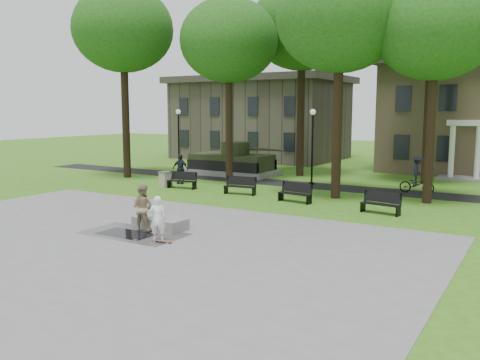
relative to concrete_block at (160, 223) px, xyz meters
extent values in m
plane|color=#346116|center=(-0.16, 1.97, -0.24)|extent=(120.00, 120.00, 0.00)
cube|color=gray|center=(-0.16, -3.03, -0.23)|extent=(22.00, 16.00, 0.02)
cube|color=black|center=(-0.16, 13.97, -0.24)|extent=(44.00, 2.60, 0.01)
cube|color=#4C443D|center=(-11.16, 28.47, 3.35)|extent=(15.00, 10.00, 7.20)
cylinder|color=black|center=(-12.16, 10.97, 4.24)|extent=(0.52, 0.52, 8.96)
ellipsoid|color=#1D4A11|center=(-12.16, 10.97, 9.84)|extent=(6.80, 6.80, 5.78)
cylinder|color=black|center=(-4.66, 12.47, 3.75)|extent=(0.48, 0.48, 8.00)
ellipsoid|color=#1D4A11|center=(-4.66, 12.47, 8.76)|extent=(6.20, 6.20, 5.27)
cylinder|color=black|center=(3.34, 10.47, 3.92)|extent=(0.50, 0.50, 8.32)
ellipsoid|color=#1D4A11|center=(3.34, 10.47, 9.12)|extent=(6.60, 6.60, 5.61)
cylinder|color=black|center=(7.84, 11.47, 3.59)|extent=(0.46, 0.46, 7.68)
ellipsoid|color=#1D4A11|center=(7.84, 11.47, 8.40)|extent=(6.00, 6.00, 5.10)
cylinder|color=black|center=(-2.16, 17.97, 4.39)|extent=(0.54, 0.54, 9.28)
ellipsoid|color=#1D4A11|center=(-2.16, 17.97, 10.20)|extent=(7.20, 7.20, 6.12)
cylinder|color=black|center=(6.34, 18.47, 4.08)|extent=(0.50, 0.50, 8.64)
ellipsoid|color=#1D4A11|center=(6.34, 18.47, 9.47)|extent=(6.40, 6.40, 5.44)
cylinder|color=black|center=(-10.16, 14.27, 1.96)|extent=(0.12, 0.12, 4.40)
sphere|color=silver|center=(-10.16, 14.27, 4.30)|extent=(0.36, 0.36, 0.36)
cylinder|color=black|center=(-10.16, 14.27, -0.16)|extent=(0.32, 0.32, 0.16)
cylinder|color=black|center=(0.34, 14.27, 1.96)|extent=(0.12, 0.12, 4.40)
sphere|color=silver|center=(0.34, 14.27, 4.30)|extent=(0.36, 0.36, 0.36)
cylinder|color=black|center=(0.34, 14.27, -0.16)|extent=(0.32, 0.32, 0.16)
cube|color=gray|center=(-6.66, 15.97, -0.04)|extent=(6.50, 3.40, 0.40)
cube|color=#2D331B|center=(-6.66, 15.97, 0.70)|extent=(5.80, 2.80, 1.10)
cube|color=black|center=(-6.66, 14.62, 0.51)|extent=(5.80, 0.35, 0.70)
cube|color=black|center=(-6.66, 17.32, 0.51)|extent=(5.80, 0.35, 0.70)
cylinder|color=#2D331B|center=(-6.36, 15.97, 1.71)|extent=(2.10, 2.10, 0.90)
cylinder|color=#2D331B|center=(-4.06, 15.97, 1.71)|extent=(3.20, 0.18, 0.18)
cube|color=black|center=(-0.56, -1.31, -0.22)|extent=(2.20, 1.20, 0.00)
cube|color=gray|center=(0.00, 0.00, 0.00)|extent=(2.26, 1.13, 0.45)
cube|color=brown|center=(1.41, -1.58, -0.19)|extent=(0.80, 0.31, 0.07)
imported|color=white|center=(1.20, -1.53, 0.60)|extent=(0.71, 0.61, 1.65)
imported|color=#998863|center=(-0.35, -0.61, 0.69)|extent=(1.00, 0.85, 1.83)
imported|color=black|center=(-7.03, 10.37, 0.70)|extent=(1.16, 0.59, 1.90)
imported|color=black|center=(6.71, 14.35, 0.25)|extent=(1.91, 0.72, 1.00)
imported|color=#22232D|center=(6.71, 14.35, 1.03)|extent=(0.65, 1.09, 1.66)
cube|color=black|center=(-5.71, 8.81, 0.21)|extent=(1.84, 0.69, 0.05)
cube|color=black|center=(-5.71, 9.03, 0.51)|extent=(1.80, 0.40, 0.50)
cube|color=black|center=(-6.56, 8.81, -0.02)|extent=(0.12, 0.45, 0.45)
cube|color=black|center=(-4.86, 8.81, -0.02)|extent=(0.12, 0.45, 0.45)
cube|color=black|center=(-1.59, 8.73, 0.21)|extent=(1.84, 0.69, 0.05)
cube|color=black|center=(-1.59, 8.95, 0.51)|extent=(1.80, 0.39, 0.50)
cube|color=black|center=(-2.44, 8.73, -0.02)|extent=(0.12, 0.45, 0.45)
cube|color=black|center=(-0.74, 8.73, -0.02)|extent=(0.12, 0.45, 0.45)
cube|color=black|center=(2.05, 8.11, 0.21)|extent=(1.84, 0.70, 0.05)
cube|color=black|center=(2.05, 8.33, 0.51)|extent=(1.80, 0.40, 0.50)
cube|color=black|center=(1.20, 8.11, -0.02)|extent=(0.12, 0.45, 0.45)
cube|color=black|center=(2.90, 8.11, -0.02)|extent=(0.12, 0.45, 0.45)
cube|color=black|center=(6.60, 7.47, 0.21)|extent=(1.85, 0.72, 0.05)
cube|color=black|center=(6.60, 7.69, 0.51)|extent=(1.80, 0.42, 0.50)
cube|color=black|center=(5.75, 7.47, -0.02)|extent=(0.13, 0.45, 0.45)
cube|color=black|center=(7.45, 7.47, -0.02)|extent=(0.13, 0.45, 0.45)
cube|color=gray|center=(-6.88, 8.73, 0.21)|extent=(0.72, 0.72, 0.90)
cube|color=#4C4C4C|center=(-6.88, 8.73, 0.69)|extent=(0.79, 0.79, 0.06)
camera|label=1|loc=(12.82, -15.13, 4.43)|focal=38.00mm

